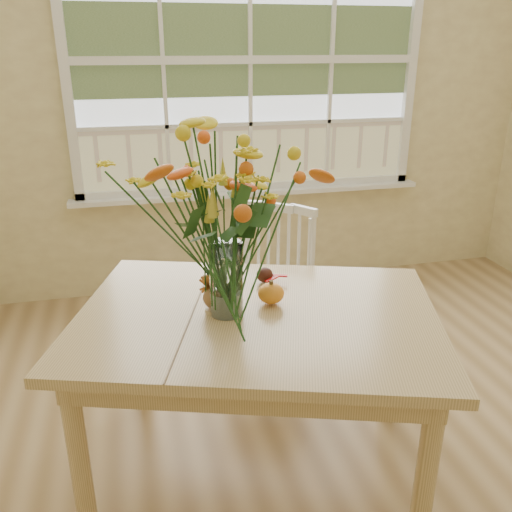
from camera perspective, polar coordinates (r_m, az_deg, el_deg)
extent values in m
cube|color=#CAB781|center=(3.70, -0.74, 16.88)|extent=(4.00, 0.02, 2.70)
cube|color=silver|center=(3.68, -0.70, 19.97)|extent=(2.20, 0.00, 1.60)
cube|color=white|center=(3.75, -0.45, 6.69)|extent=(2.42, 0.12, 0.03)
cube|color=tan|center=(2.03, 0.13, -6.51)|extent=(1.56, 1.32, 0.04)
cube|color=tan|center=(2.07, 0.13, -8.22)|extent=(1.41, 1.17, 0.10)
cylinder|color=tan|center=(2.05, -18.11, -19.60)|extent=(0.07, 0.07, 0.67)
cylinder|color=tan|center=(2.64, -11.95, -8.83)|extent=(0.07, 0.07, 0.67)
cylinder|color=tan|center=(1.97, 17.41, -21.43)|extent=(0.07, 0.07, 0.67)
cylinder|color=tan|center=(2.58, 13.88, -9.78)|extent=(0.07, 0.07, 0.67)
cube|color=white|center=(2.76, 1.11, -4.99)|extent=(0.56, 0.55, 0.05)
cube|color=white|center=(2.80, 2.35, 0.58)|extent=(0.35, 0.27, 0.46)
cylinder|color=white|center=(2.81, -3.09, -9.65)|extent=(0.03, 0.03, 0.40)
cylinder|color=white|center=(3.04, -0.63, -7.01)|extent=(0.03, 0.03, 0.40)
cylinder|color=white|center=(2.70, 3.03, -11.01)|extent=(0.03, 0.03, 0.40)
cylinder|color=white|center=(2.94, 5.05, -8.12)|extent=(0.03, 0.03, 0.40)
cylinder|color=white|center=(1.96, -3.17, -2.41)|extent=(0.12, 0.12, 0.28)
ellipsoid|color=orange|center=(2.08, 1.59, -4.06)|extent=(0.10, 0.10, 0.08)
cylinder|color=#CCB78C|center=(2.04, -4.29, -5.64)|extent=(0.08, 0.08, 0.01)
ellipsoid|color=brown|center=(2.02, -4.33, -4.52)|extent=(0.12, 0.12, 0.08)
ellipsoid|color=#38160F|center=(2.26, 0.91, -2.07)|extent=(0.07, 0.07, 0.06)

